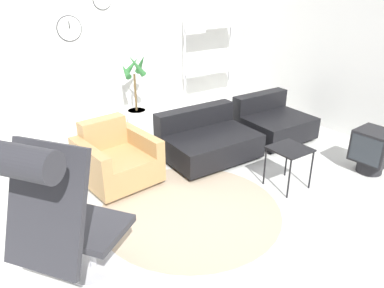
% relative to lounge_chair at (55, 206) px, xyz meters
% --- Properties ---
extents(ground_plane, '(12.00, 12.00, 0.00)m').
position_rel_lounge_chair_xyz_m(ground_plane, '(1.60, 0.77, -0.83)').
color(ground_plane, silver).
extents(wall_back, '(12.00, 0.09, 2.80)m').
position_rel_lounge_chair_xyz_m(wall_back, '(1.60, 3.54, 0.57)').
color(wall_back, silver).
rests_on(wall_back, ground_plane).
extents(wall_right, '(0.06, 12.00, 2.80)m').
position_rel_lounge_chair_xyz_m(wall_right, '(4.63, 0.77, 0.57)').
color(wall_right, silver).
rests_on(wall_right, ground_plane).
extents(round_rug, '(1.93, 1.93, 0.01)m').
position_rel_lounge_chair_xyz_m(round_rug, '(1.43, 0.43, -0.83)').
color(round_rug, tan).
rests_on(round_rug, ground_plane).
extents(lounge_chair, '(1.07, 0.99, 1.39)m').
position_rel_lounge_chair_xyz_m(lounge_chair, '(0.00, 0.00, 0.00)').
color(lounge_chair, '#BCBCC1').
rests_on(lounge_chair, ground_plane).
extents(armchair_red, '(0.88, 0.89, 0.73)m').
position_rel_lounge_chair_xyz_m(armchair_red, '(1.06, 1.44, -0.56)').
color(armchair_red, silver).
rests_on(armchair_red, ground_plane).
extents(couch_low, '(1.22, 0.93, 0.63)m').
position_rel_lounge_chair_xyz_m(couch_low, '(2.35, 1.36, -0.60)').
color(couch_low, black).
rests_on(couch_low, ground_plane).
extents(couch_second, '(0.98, 0.92, 0.63)m').
position_rel_lounge_chair_xyz_m(couch_second, '(3.59, 1.34, -0.60)').
color(couch_second, black).
rests_on(couch_second, ground_plane).
extents(side_table, '(0.41, 0.41, 0.50)m').
position_rel_lounge_chair_xyz_m(side_table, '(2.65, 0.19, -0.40)').
color(side_table, black).
rests_on(side_table, ground_plane).
extents(crt_television, '(0.46, 0.47, 0.56)m').
position_rel_lounge_chair_xyz_m(crt_television, '(3.79, -0.16, -0.52)').
color(crt_television, black).
rests_on(crt_television, ground_plane).
extents(potted_plant, '(0.39, 0.36, 1.19)m').
position_rel_lounge_chair_xyz_m(potted_plant, '(2.16, 3.06, -0.41)').
color(potted_plant, silver).
rests_on(potted_plant, ground_plane).
extents(shelf_unit, '(1.11, 0.28, 1.72)m').
position_rel_lounge_chair_xyz_m(shelf_unit, '(3.93, 3.23, 0.31)').
color(shelf_unit, '#BCBCC1').
rests_on(shelf_unit, ground_plane).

